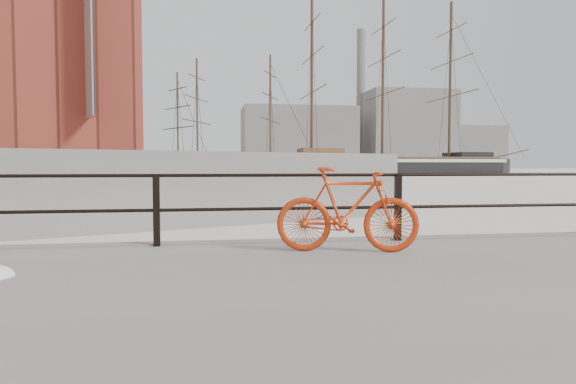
{
  "coord_description": "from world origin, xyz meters",
  "views": [
    {
      "loc": [
        -6.31,
        -7.41,
        1.47
      ],
      "look_at": [
        -4.9,
        1.5,
        1.0
      ],
      "focal_mm": 32.0,
      "sensor_mm": 36.0,
      "label": 1
    }
  ],
  "objects_px": {
    "schooner_mid": "(234,174)",
    "schooner_left": "(149,175)",
    "bicycle": "(347,210)",
    "barque_black": "(382,173)"
  },
  "relations": [
    {
      "from": "bicycle",
      "to": "schooner_left",
      "type": "relative_size",
      "value": 0.08
    },
    {
      "from": "bicycle",
      "to": "barque_black",
      "type": "bearing_deg",
      "value": 84.17
    },
    {
      "from": "schooner_mid",
      "to": "schooner_left",
      "type": "distance_m",
      "value": 13.12
    },
    {
      "from": "schooner_mid",
      "to": "schooner_left",
      "type": "height_order",
      "value": "schooner_mid"
    },
    {
      "from": "schooner_mid",
      "to": "schooner_left",
      "type": "xyz_separation_m",
      "value": [
        -12.98,
        -1.9,
        0.0
      ]
    },
    {
      "from": "barque_black",
      "to": "schooner_mid",
      "type": "bearing_deg",
      "value": -162.87
    },
    {
      "from": "barque_black",
      "to": "schooner_mid",
      "type": "distance_m",
      "value": 30.0
    },
    {
      "from": "barque_black",
      "to": "schooner_mid",
      "type": "relative_size",
      "value": 2.22
    },
    {
      "from": "barque_black",
      "to": "schooner_mid",
      "type": "height_order",
      "value": "barque_black"
    },
    {
      "from": "bicycle",
      "to": "schooner_left",
      "type": "height_order",
      "value": "schooner_left"
    }
  ]
}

